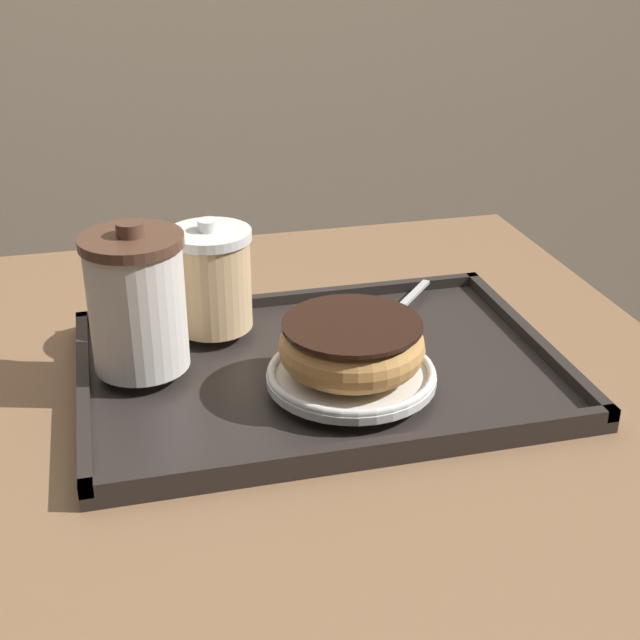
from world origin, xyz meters
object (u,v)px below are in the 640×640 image
(coffee_cup_front, at_px, (137,301))
(donut_chocolate_glazed, at_px, (352,345))
(coffee_cup_rear, at_px, (212,278))
(spoon, at_px, (388,318))

(coffee_cup_front, height_order, donut_chocolate_glazed, coffee_cup_front)
(coffee_cup_rear, relative_size, donut_chocolate_glazed, 0.87)
(coffee_cup_front, bearing_deg, coffee_cup_rear, 41.19)
(spoon, bearing_deg, donut_chocolate_glazed, 8.34)
(coffee_cup_rear, xyz_separation_m, donut_chocolate_glazed, (0.11, -0.15, -0.02))
(coffee_cup_rear, bearing_deg, spoon, -11.23)
(coffee_cup_front, relative_size, coffee_cup_rear, 1.24)
(coffee_cup_front, bearing_deg, donut_chocolate_glazed, -22.88)
(donut_chocolate_glazed, distance_m, spoon, 0.14)
(coffee_cup_rear, xyz_separation_m, spoon, (0.18, -0.04, -0.05))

